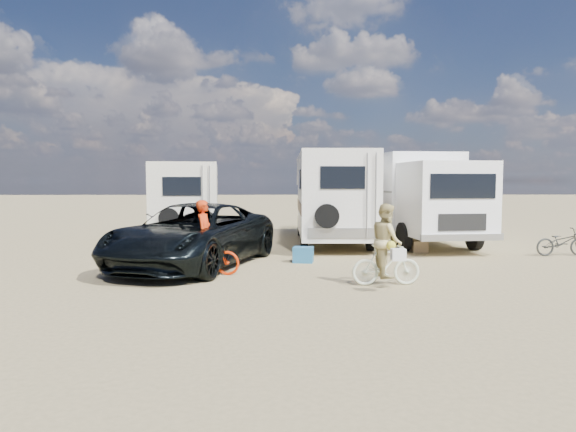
{
  "coord_description": "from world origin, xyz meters",
  "views": [
    {
      "loc": [
        -1.56,
        -12.07,
        2.28
      ],
      "look_at": [
        -1.24,
        1.98,
        1.3
      ],
      "focal_mm": 31.54,
      "sensor_mm": 36.0,
      "label": 1
    }
  ],
  "objects_px": {
    "rv_left": "(188,203)",
    "bike_man": "(205,256)",
    "rider_man": "(204,241)",
    "crate": "(420,246)",
    "box_truck": "(413,198)",
    "dark_suv": "(194,235)",
    "rider_woman": "(386,249)",
    "cooler": "(303,255)",
    "bike_parked": "(562,242)",
    "rv_main": "(332,199)",
    "bike_woman": "(386,265)"
  },
  "relations": [
    {
      "from": "rv_main",
      "to": "crate",
      "type": "height_order",
      "value": "rv_main"
    },
    {
      "from": "rv_main",
      "to": "rv_left",
      "type": "distance_m",
      "value": 5.49
    },
    {
      "from": "crate",
      "to": "rider_woman",
      "type": "bearing_deg",
      "value": -113.34
    },
    {
      "from": "bike_parked",
      "to": "rider_man",
      "type": "bearing_deg",
      "value": 101.96
    },
    {
      "from": "bike_man",
      "to": "bike_parked",
      "type": "height_order",
      "value": "bike_man"
    },
    {
      "from": "box_truck",
      "to": "rider_woman",
      "type": "xyz_separation_m",
      "value": [
        -2.7,
        -7.79,
        -0.83
      ]
    },
    {
      "from": "rv_main",
      "to": "bike_woman",
      "type": "distance_m",
      "value": 7.8
    },
    {
      "from": "rider_man",
      "to": "crate",
      "type": "height_order",
      "value": "rider_man"
    },
    {
      "from": "rider_man",
      "to": "rv_left",
      "type": "bearing_deg",
      "value": 21.95
    },
    {
      "from": "rv_left",
      "to": "cooler",
      "type": "xyz_separation_m",
      "value": [
        4.13,
        -5.46,
        -1.23
      ]
    },
    {
      "from": "rv_main",
      "to": "bike_woman",
      "type": "xyz_separation_m",
      "value": [
        0.36,
        -7.7,
        -1.17
      ]
    },
    {
      "from": "box_truck",
      "to": "dark_suv",
      "type": "relative_size",
      "value": 1.32
    },
    {
      "from": "rider_woman",
      "to": "rv_left",
      "type": "bearing_deg",
      "value": 30.29
    },
    {
      "from": "rider_man",
      "to": "crate",
      "type": "distance_m",
      "value": 7.35
    },
    {
      "from": "box_truck",
      "to": "dark_suv",
      "type": "height_order",
      "value": "box_truck"
    },
    {
      "from": "bike_parked",
      "to": "rv_main",
      "type": "bearing_deg",
      "value": 58.9
    },
    {
      "from": "rider_man",
      "to": "bike_parked",
      "type": "bearing_deg",
      "value": -65.72
    },
    {
      "from": "bike_man",
      "to": "bike_woman",
      "type": "xyz_separation_m",
      "value": [
        4.15,
        -1.37,
        -0.0
      ]
    },
    {
      "from": "rider_woman",
      "to": "bike_parked",
      "type": "xyz_separation_m",
      "value": [
        6.28,
        4.18,
        -0.38
      ]
    },
    {
      "from": "box_truck",
      "to": "cooler",
      "type": "distance_m",
      "value": 6.54
    },
    {
      "from": "rv_left",
      "to": "bike_man",
      "type": "bearing_deg",
      "value": -83.7
    },
    {
      "from": "rv_left",
      "to": "bike_parked",
      "type": "xyz_separation_m",
      "value": [
        12.05,
        -4.4,
        -1.02
      ]
    },
    {
      "from": "rv_main",
      "to": "rv_left",
      "type": "xyz_separation_m",
      "value": [
        -5.42,
        0.87,
        -0.18
      ]
    },
    {
      "from": "box_truck",
      "to": "cooler",
      "type": "bearing_deg",
      "value": -138.33
    },
    {
      "from": "rider_man",
      "to": "box_truck",
      "type": "bearing_deg",
      "value": -37.61
    },
    {
      "from": "rider_woman",
      "to": "bike_woman",
      "type": "bearing_deg",
      "value": 86.32
    },
    {
      "from": "bike_woman",
      "to": "bike_parked",
      "type": "relative_size",
      "value": 0.93
    },
    {
      "from": "cooler",
      "to": "rv_left",
      "type": "bearing_deg",
      "value": 137.81
    },
    {
      "from": "dark_suv",
      "to": "bike_man",
      "type": "distance_m",
      "value": 1.36
    },
    {
      "from": "bike_parked",
      "to": "cooler",
      "type": "relative_size",
      "value": 2.96
    },
    {
      "from": "bike_man",
      "to": "crate",
      "type": "xyz_separation_m",
      "value": [
        6.33,
        3.68,
        -0.27
      ]
    },
    {
      "from": "rider_man",
      "to": "crate",
      "type": "bearing_deg",
      "value": -50.61
    },
    {
      "from": "box_truck",
      "to": "cooler",
      "type": "relative_size",
      "value": 14.58
    },
    {
      "from": "bike_woman",
      "to": "rider_man",
      "type": "bearing_deg",
      "value": 68.06
    },
    {
      "from": "bike_woman",
      "to": "rider_woman",
      "type": "distance_m",
      "value": 0.36
    },
    {
      "from": "bike_parked",
      "to": "bike_man",
      "type": "bearing_deg",
      "value": 101.96
    },
    {
      "from": "rv_main",
      "to": "rider_man",
      "type": "relative_size",
      "value": 4.43
    },
    {
      "from": "cooler",
      "to": "crate",
      "type": "bearing_deg",
      "value": 37.45
    },
    {
      "from": "rider_woman",
      "to": "bike_parked",
      "type": "distance_m",
      "value": 7.55
    },
    {
      "from": "dark_suv",
      "to": "bike_man",
      "type": "height_order",
      "value": "dark_suv"
    },
    {
      "from": "box_truck",
      "to": "crate",
      "type": "height_order",
      "value": "box_truck"
    },
    {
      "from": "rider_woman",
      "to": "crate",
      "type": "distance_m",
      "value": 5.53
    },
    {
      "from": "bike_man",
      "to": "cooler",
      "type": "distance_m",
      "value": 3.06
    },
    {
      "from": "rv_main",
      "to": "rv_left",
      "type": "relative_size",
      "value": 1.1
    },
    {
      "from": "rv_left",
      "to": "rider_man",
      "type": "height_order",
      "value": "rv_left"
    },
    {
      "from": "box_truck",
      "to": "bike_man",
      "type": "height_order",
      "value": "box_truck"
    },
    {
      "from": "dark_suv",
      "to": "rv_main",
      "type": "bearing_deg",
      "value": 68.34
    },
    {
      "from": "rv_main",
      "to": "cooler",
      "type": "distance_m",
      "value": 4.96
    },
    {
      "from": "bike_woman",
      "to": "bike_man",
      "type": "bearing_deg",
      "value": 68.06
    },
    {
      "from": "bike_parked",
      "to": "box_truck",
      "type": "bearing_deg",
      "value": 41.56
    }
  ]
}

